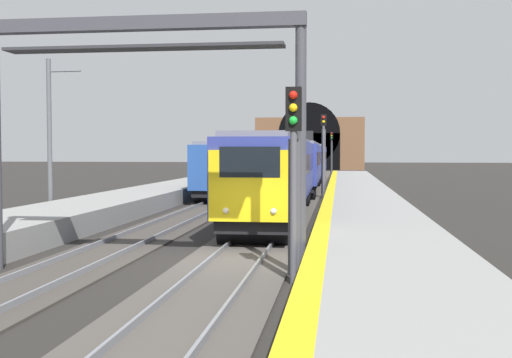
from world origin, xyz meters
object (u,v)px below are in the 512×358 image
railway_signal_near (294,164)px  railway_signal_far (332,149)px  overhead_signal_gantry (143,80)px  train_main_approaching (302,164)px  train_adjacent_platform (256,163)px  railway_signal_mid (324,150)px  catenary_mast_near (50,137)px

railway_signal_near → railway_signal_far: bearing=-180.0°
railway_signal_near → overhead_signal_gantry: 4.62m
train_main_approaching → train_adjacent_platform: bearing=-141.9°
railway_signal_far → overhead_signal_gantry: size_ratio=0.68×
overhead_signal_gantry → railway_signal_mid: bearing=-8.3°
railway_signal_near → railway_signal_mid: bearing=-180.0°
railway_signal_near → railway_signal_mid: size_ratio=0.83×
train_adjacent_platform → railway_signal_far: 31.29m
railway_signal_far → overhead_signal_gantry: (-69.48, 3.99, 1.60)m
catenary_mast_near → railway_signal_near: bearing=-136.7°
overhead_signal_gantry → train_adjacent_platform: bearing=3.2°
train_adjacent_platform → railway_signal_mid: 13.23m
railway_signal_far → railway_signal_near: bearing=0.0°
railway_signal_near → train_adjacent_platform: bearing=-171.2°
train_adjacent_platform → catenary_mast_near: (-26.38, 6.38, 1.71)m
train_adjacent_platform → catenary_mast_near: size_ratio=5.08×
train_adjacent_platform → overhead_signal_gantry: overhead_signal_gantry is taller
train_main_approaching → railway_signal_mid: 6.60m
railway_signal_near → overhead_signal_gantry: bearing=-101.7°
train_adjacent_platform → train_main_approaching: bearing=-140.6°
railway_signal_near → overhead_signal_gantry: size_ratio=0.56×
train_adjacent_platform → railway_signal_far: railway_signal_far is taller
railway_signal_near → railway_signal_far: (70.31, -0.00, 0.57)m
railway_signal_near → overhead_signal_gantry: (0.82, 3.99, 2.17)m
train_main_approaching → catenary_mast_near: (-20.98, 10.71, 1.65)m
railway_signal_far → overhead_signal_gantry: 69.61m
train_adjacent_platform → railway_signal_mid: (-11.65, -6.15, 1.15)m
train_adjacent_platform → catenary_mast_near: catenary_mast_near is taller
train_adjacent_platform → overhead_signal_gantry: size_ratio=4.52×
train_adjacent_platform → railway_signal_near: railway_signal_near is taller
railway_signal_mid → railway_signal_far: railway_signal_far is taller
railway_signal_mid → catenary_mast_near: 19.35m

